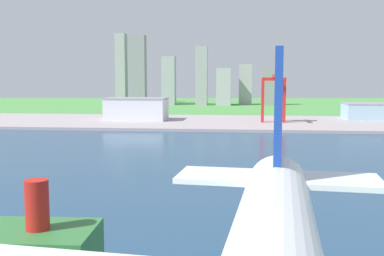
% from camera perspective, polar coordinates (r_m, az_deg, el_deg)
% --- Properties ---
extents(ground_plane, '(2400.00, 2400.00, 0.00)m').
position_cam_1_polar(ground_plane, '(231.70, -1.76, -4.00)').
color(ground_plane, '#4D9346').
extents(water_bay, '(840.00, 360.00, 0.15)m').
position_cam_1_polar(water_bay, '(173.69, -4.48, -7.44)').
color(water_bay, navy).
rests_on(water_bay, ground).
extents(industrial_pier, '(840.00, 140.00, 2.50)m').
position_cam_1_polar(industrial_pier, '(418.96, 1.79, 0.74)').
color(industrial_pier, '#A19599').
rests_on(industrial_pier, ground).
extents(port_crane_red, '(21.51, 34.09, 43.01)m').
position_cam_1_polar(port_crane_red, '(409.38, 10.35, 4.89)').
color(port_crane_red, red).
rests_on(port_crane_red, industrial_pier).
extents(warehouse_main, '(57.66, 34.71, 21.18)m').
position_cam_1_polar(warehouse_main, '(431.31, -7.07, 2.44)').
color(warehouse_main, silver).
rests_on(warehouse_main, industrial_pier).
extents(warehouse_annex, '(40.42, 34.09, 15.89)m').
position_cam_1_polar(warehouse_annex, '(469.57, 21.18, 2.04)').
color(warehouse_annex, '#99BCD1').
rests_on(warehouse_annex, industrial_pier).
extents(distant_skyline, '(266.52, 62.45, 118.89)m').
position_cam_1_polar(distant_skyline, '(738.88, -1.33, 6.47)').
color(distant_skyline, '#9CA0A2').
rests_on(distant_skyline, ground).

